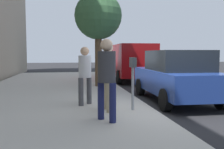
{
  "coord_description": "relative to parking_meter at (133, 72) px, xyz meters",
  "views": [
    {
      "loc": [
        -6.81,
        2.28,
        1.67
      ],
      "look_at": [
        0.48,
        1.05,
        1.05
      ],
      "focal_mm": 40.69,
      "sensor_mm": 36.0,
      "label": 1
    }
  ],
  "objects": [
    {
      "name": "parking_meter",
      "position": [
        0.0,
        0.0,
        0.0
      ],
      "size": [
        0.36,
        0.12,
        1.41
      ],
      "color": "gray",
      "rests_on": "sidewalk_slab"
    },
    {
      "name": "parking_officer",
      "position": [
        0.92,
        1.22,
        -0.02
      ],
      "size": [
        0.42,
        0.41,
        1.71
      ],
      "rotation": [
        0.0,
        0.0,
        -2.33
      ],
      "color": "#47474C",
      "rests_on": "sidewalk_slab"
    },
    {
      "name": "street_tree",
      "position": [
        5.21,
        0.33,
        2.18
      ],
      "size": [
        2.18,
        2.18,
        4.33
      ],
      "color": "brown",
      "rests_on": "sidewalk_slab"
    },
    {
      "name": "pedestrian_at_meter",
      "position": [
        0.01,
        0.67,
        0.05
      ],
      "size": [
        0.54,
        0.39,
        1.79
      ],
      "rotation": [
        0.0,
        0.0,
        -1.53
      ],
      "color": "tan",
      "rests_on": "sidewalk_slab"
    },
    {
      "name": "parked_van_far",
      "position": [
        8.51,
        -1.96,
        0.09
      ],
      "size": [
        5.24,
        2.19,
        2.18
      ],
      "color": "maroon",
      "rests_on": "ground_plane"
    },
    {
      "name": "sidewalk_slab",
      "position": [
        0.28,
        2.39,
        -1.09
      ],
      "size": [
        28.0,
        6.0,
        0.15
      ],
      "primitive_type": "cube",
      "color": "#B7B2A8",
      "rests_on": "ground_plane"
    },
    {
      "name": "pedestrian_bystander",
      "position": [
        -0.98,
        0.85,
        0.08
      ],
      "size": [
        0.49,
        0.4,
        1.84
      ],
      "rotation": [
        0.0,
        0.0,
        -1.0
      ],
      "color": "#191E4C",
      "rests_on": "sidewalk_slab"
    },
    {
      "name": "parked_sedan_near",
      "position": [
        1.69,
        -1.96,
        -0.27
      ],
      "size": [
        4.44,
        2.04,
        1.77
      ],
      "color": "navy",
      "rests_on": "ground_plane"
    },
    {
      "name": "ground_plane",
      "position": [
        0.28,
        -0.61,
        -1.17
      ],
      "size": [
        80.0,
        80.0,
        0.0
      ],
      "primitive_type": "plane",
      "color": "#232326",
      "rests_on": "ground"
    }
  ]
}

